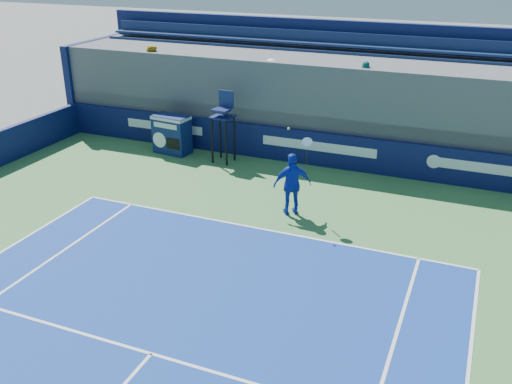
% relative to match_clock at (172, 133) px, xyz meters
% --- Properties ---
extents(back_hoarding, '(20.40, 0.21, 1.20)m').
position_rel_match_clock_xyz_m(back_hoarding, '(5.29, 0.78, -0.14)').
color(back_hoarding, '#0C1143').
rests_on(back_hoarding, ground).
extents(match_clock, '(1.39, 0.87, 1.40)m').
position_rel_match_clock_xyz_m(match_clock, '(0.00, 0.00, 0.00)').
color(match_clock, '#101E52').
rests_on(match_clock, ground).
extents(umpire_chair, '(0.75, 0.75, 2.48)m').
position_rel_match_clock_xyz_m(umpire_chair, '(2.12, -0.10, 0.79)').
color(umpire_chair, black).
rests_on(umpire_chair, ground).
extents(tennis_player, '(1.13, 0.90, 2.57)m').
position_rel_match_clock_xyz_m(tennis_player, '(5.71, -3.22, 0.17)').
color(tennis_player, '#1531AE').
rests_on(tennis_player, apron).
extents(stadium_seating, '(21.00, 4.05, 4.40)m').
position_rel_match_clock_xyz_m(stadium_seating, '(5.27, 2.82, 1.09)').
color(stadium_seating, '#4F4F54').
rests_on(stadium_seating, ground).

